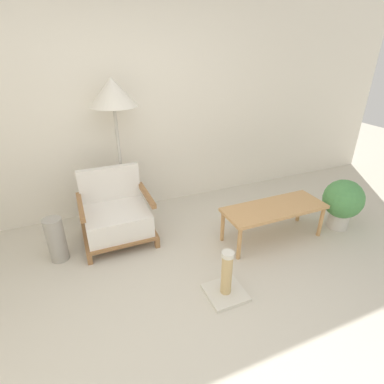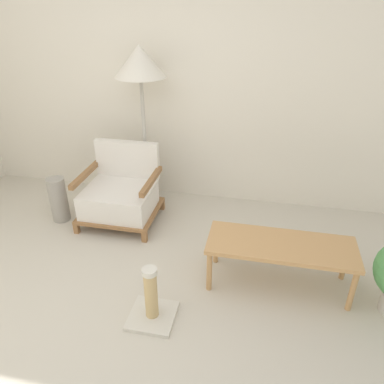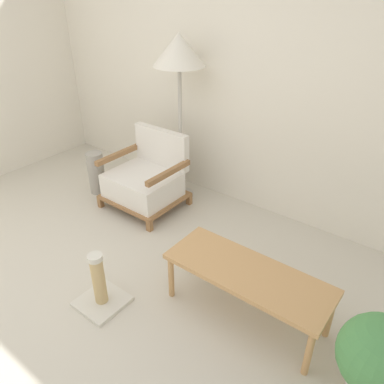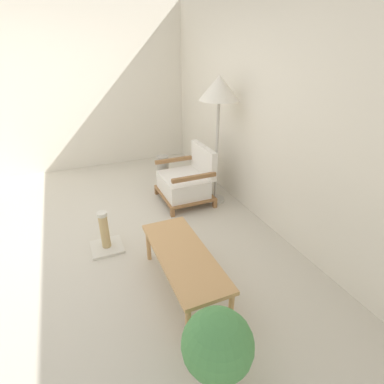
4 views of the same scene
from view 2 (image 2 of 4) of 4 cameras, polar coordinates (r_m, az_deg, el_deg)
ground_plane at (r=2.88m, az=-13.65°, el=-21.13°), size 14.00×14.00×0.00m
wall_back at (r=4.06m, az=-2.58°, el=17.09°), size 8.00×0.06×2.70m
armchair at (r=3.92m, az=-10.83°, el=-0.32°), size 0.76×0.67×0.78m
floor_lamp at (r=3.80m, az=-7.90°, el=18.36°), size 0.51×0.51×1.71m
coffee_table at (r=3.06m, az=13.41°, el=-8.36°), size 1.16×0.44×0.41m
vase at (r=4.11m, az=-19.67°, el=-1.07°), size 0.18×0.18×0.48m
scratching_post at (r=2.86m, az=-6.17°, el=-16.51°), size 0.34×0.34×0.46m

